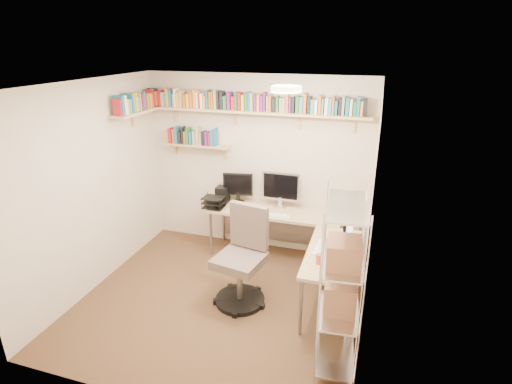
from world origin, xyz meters
TOP-DOWN VIEW (x-y plane):
  - ground at (0.00, 0.00)m, footprint 3.20×3.20m
  - room_shell at (0.00, 0.00)m, footprint 3.24×3.04m
  - wall_shelves at (-0.45, 1.29)m, footprint 3.12×1.09m
  - corner_desk at (0.48, 0.98)m, footprint 2.18×1.84m
  - office_chair at (0.25, 0.12)m, footprint 0.62×0.63m
  - wire_rack at (1.42, -0.63)m, footprint 0.43×0.77m

SIDE VIEW (x-z plane):
  - ground at x=0.00m, z-range 0.00..0.00m
  - office_chair at x=0.25m, z-range -0.09..1.07m
  - corner_desk at x=0.48m, z-range 0.09..1.32m
  - wire_rack at x=1.42m, z-range 0.11..1.83m
  - room_shell at x=0.00m, z-range 0.29..2.81m
  - wall_shelves at x=-0.45m, z-range 1.63..2.43m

